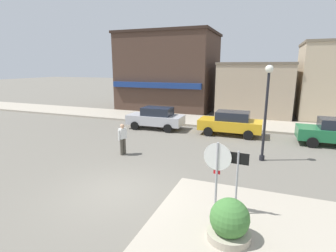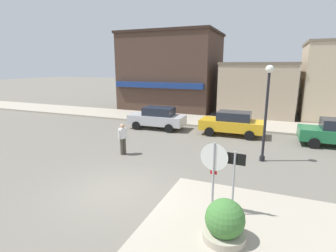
{
  "view_description": "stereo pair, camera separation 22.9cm",
  "coord_description": "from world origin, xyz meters",
  "px_view_note": "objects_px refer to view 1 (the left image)",
  "views": [
    {
      "loc": [
        4.86,
        -7.42,
        4.44
      ],
      "look_at": [
        0.26,
        4.5,
        1.5
      ],
      "focal_mm": 28.0,
      "sensor_mm": 36.0,
      "label": 1
    },
    {
      "loc": [
        5.07,
        -7.34,
        4.44
      ],
      "look_at": [
        0.26,
        4.5,
        1.5
      ],
      "focal_mm": 28.0,
      "sensor_mm": 36.0,
      "label": 2
    }
  ],
  "objects_px": {
    "parked_car_nearest": "(156,118)",
    "parked_car_second": "(231,123)",
    "lamp_post": "(267,99)",
    "pedestrian_crossing_near": "(123,138)",
    "one_way_sign": "(237,177)",
    "planter": "(229,224)",
    "stop_sign": "(217,168)"
  },
  "relations": [
    {
      "from": "parked_car_nearest",
      "to": "pedestrian_crossing_near",
      "type": "xyz_separation_m",
      "value": [
        0.71,
        -5.82,
        0.06
      ]
    },
    {
      "from": "one_way_sign",
      "to": "pedestrian_crossing_near",
      "type": "relative_size",
      "value": 1.3
    },
    {
      "from": "lamp_post",
      "to": "parked_car_second",
      "type": "height_order",
      "value": "lamp_post"
    },
    {
      "from": "parked_car_nearest",
      "to": "pedestrian_crossing_near",
      "type": "bearing_deg",
      "value": -83.03
    },
    {
      "from": "parked_car_second",
      "to": "pedestrian_crossing_near",
      "type": "bearing_deg",
      "value": -127.19
    },
    {
      "from": "planter",
      "to": "parked_car_nearest",
      "type": "relative_size",
      "value": 0.3
    },
    {
      "from": "stop_sign",
      "to": "parked_car_nearest",
      "type": "xyz_separation_m",
      "value": [
        -6.2,
        9.69,
        -0.71
      ]
    },
    {
      "from": "stop_sign",
      "to": "lamp_post",
      "type": "bearing_deg",
      "value": 78.03
    },
    {
      "from": "parked_car_nearest",
      "to": "parked_car_second",
      "type": "relative_size",
      "value": 1.01
    },
    {
      "from": "lamp_post",
      "to": "parked_car_second",
      "type": "bearing_deg",
      "value": 116.15
    },
    {
      "from": "parked_car_nearest",
      "to": "one_way_sign",
      "type": "bearing_deg",
      "value": -54.9
    },
    {
      "from": "one_way_sign",
      "to": "parked_car_nearest",
      "type": "bearing_deg",
      "value": 125.1
    },
    {
      "from": "one_way_sign",
      "to": "planter",
      "type": "xyz_separation_m",
      "value": [
        -0.01,
        -1.23,
        -0.77
      ]
    },
    {
      "from": "one_way_sign",
      "to": "planter",
      "type": "distance_m",
      "value": 1.45
    },
    {
      "from": "stop_sign",
      "to": "parked_car_nearest",
      "type": "height_order",
      "value": "stop_sign"
    },
    {
      "from": "planter",
      "to": "lamp_post",
      "type": "xyz_separation_m",
      "value": [
        0.6,
        6.73,
        2.4
      ]
    },
    {
      "from": "one_way_sign",
      "to": "lamp_post",
      "type": "height_order",
      "value": "lamp_post"
    },
    {
      "from": "lamp_post",
      "to": "pedestrian_crossing_near",
      "type": "xyz_separation_m",
      "value": [
        -6.66,
        -1.67,
        -2.09
      ]
    },
    {
      "from": "stop_sign",
      "to": "one_way_sign",
      "type": "distance_m",
      "value": 0.61
    },
    {
      "from": "stop_sign",
      "to": "one_way_sign",
      "type": "relative_size",
      "value": 1.1
    },
    {
      "from": "parked_car_nearest",
      "to": "parked_car_second",
      "type": "height_order",
      "value": "same"
    },
    {
      "from": "lamp_post",
      "to": "stop_sign",
      "type": "bearing_deg",
      "value": -101.97
    },
    {
      "from": "planter",
      "to": "pedestrian_crossing_near",
      "type": "xyz_separation_m",
      "value": [
        -6.07,
        5.06,
        0.31
      ]
    },
    {
      "from": "one_way_sign",
      "to": "stop_sign",
      "type": "bearing_deg",
      "value": -176.17
    },
    {
      "from": "pedestrian_crossing_near",
      "to": "one_way_sign",
      "type": "bearing_deg",
      "value": -32.23
    },
    {
      "from": "one_way_sign",
      "to": "parked_car_nearest",
      "type": "height_order",
      "value": "one_way_sign"
    },
    {
      "from": "stop_sign",
      "to": "pedestrian_crossing_near",
      "type": "xyz_separation_m",
      "value": [
        -5.49,
        3.87,
        -0.65
      ]
    },
    {
      "from": "one_way_sign",
      "to": "pedestrian_crossing_near",
      "type": "distance_m",
      "value": 7.19
    },
    {
      "from": "stop_sign",
      "to": "parked_car_second",
      "type": "xyz_separation_m",
      "value": [
        -0.94,
        9.85,
        -0.71
      ]
    },
    {
      "from": "planter",
      "to": "parked_car_second",
      "type": "distance_m",
      "value": 11.15
    },
    {
      "from": "parked_car_nearest",
      "to": "planter",
      "type": "bearing_deg",
      "value": -58.09
    },
    {
      "from": "parked_car_second",
      "to": "lamp_post",
      "type": "bearing_deg",
      "value": -63.85
    }
  ]
}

